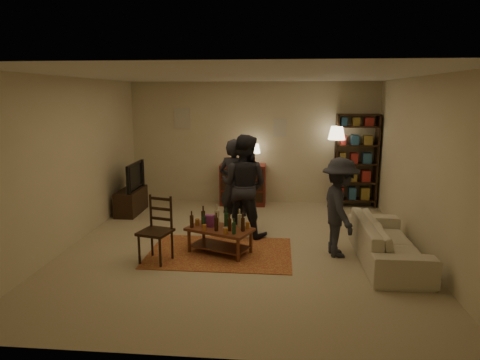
# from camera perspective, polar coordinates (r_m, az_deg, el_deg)

# --- Properties ---
(floor) EXTENTS (6.00, 6.00, 0.00)m
(floor) POSITION_cam_1_polar(r_m,az_deg,el_deg) (7.01, 0.13, -8.87)
(floor) COLOR #C6B793
(floor) RESTS_ON ground
(room_shell) EXTENTS (6.00, 6.00, 6.00)m
(room_shell) POSITION_cam_1_polar(r_m,az_deg,el_deg) (9.63, -2.14, 7.72)
(room_shell) COLOR beige
(room_shell) RESTS_ON ground
(rug) EXTENTS (2.20, 1.50, 0.01)m
(rug) POSITION_cam_1_polar(r_m,az_deg,el_deg) (6.75, -2.68, -9.63)
(rug) COLOR maroon
(rug) RESTS_ON ground
(coffee_table) EXTENTS (1.12, 0.88, 0.74)m
(coffee_table) POSITION_cam_1_polar(r_m,az_deg,el_deg) (6.64, -2.74, -6.68)
(coffee_table) COLOR brown
(coffee_table) RESTS_ON ground
(dining_chair) EXTENTS (0.52, 0.52, 0.99)m
(dining_chair) POSITION_cam_1_polar(r_m,az_deg,el_deg) (6.41, -10.96, -6.15)
(dining_chair) COLOR black
(dining_chair) RESTS_ON ground
(tv_stand) EXTENTS (0.40, 1.00, 1.06)m
(tv_stand) POSITION_cam_1_polar(r_m,az_deg,el_deg) (9.12, -14.32, -1.92)
(tv_stand) COLOR black
(tv_stand) RESTS_ON ground
(dresser) EXTENTS (1.00, 0.50, 1.36)m
(dresser) POSITION_cam_1_polar(r_m,az_deg,el_deg) (9.50, 0.45, -0.47)
(dresser) COLOR maroon
(dresser) RESTS_ON ground
(bookshelf) EXTENTS (0.90, 0.34, 2.02)m
(bookshelf) POSITION_cam_1_polar(r_m,az_deg,el_deg) (9.58, 15.19, 2.62)
(bookshelf) COLOR black
(bookshelf) RESTS_ON ground
(floor_lamp) EXTENTS (0.36, 0.36, 1.76)m
(floor_lamp) POSITION_cam_1_polar(r_m,az_deg,el_deg) (9.33, 12.74, 5.38)
(floor_lamp) COLOR black
(floor_lamp) RESTS_ON ground
(sofa) EXTENTS (0.81, 2.08, 0.61)m
(sofa) POSITION_cam_1_polar(r_m,az_deg,el_deg) (6.70, 19.06, -7.73)
(sofa) COLOR beige
(sofa) RESTS_ON ground
(person_left) EXTENTS (0.71, 0.60, 1.67)m
(person_left) POSITION_cam_1_polar(r_m,az_deg,el_deg) (7.60, -0.74, -0.73)
(person_left) COLOR #25252D
(person_left) RESTS_ON ground
(person_right) EXTENTS (1.03, 0.91, 1.76)m
(person_right) POSITION_cam_1_polar(r_m,az_deg,el_deg) (7.33, 0.52, -0.77)
(person_right) COLOR #212128
(person_right) RESTS_ON ground
(person_by_sofa) EXTENTS (0.69, 1.04, 1.51)m
(person_by_sofa) POSITION_cam_1_polar(r_m,az_deg,el_deg) (6.61, 13.15, -3.58)
(person_by_sofa) COLOR #27282F
(person_by_sofa) RESTS_ON ground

